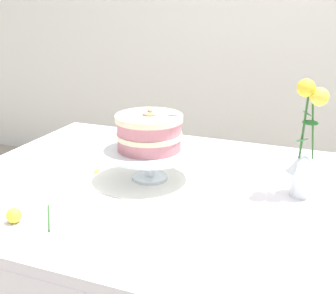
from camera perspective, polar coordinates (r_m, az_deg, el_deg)
The scene contains 7 objects.
dining_table at distance 1.34m, azimuth 1.31°, elevation -9.15°, with size 1.40×1.00×0.74m.
linen_napkin at distance 1.38m, azimuth -2.37°, elevation -4.17°, with size 0.32×0.32×0.00m, color white.
cake_stand at distance 1.35m, azimuth -2.41°, elevation -0.97°, with size 0.29×0.29×0.10m.
layer_cake at distance 1.32m, azimuth -2.45°, elevation 1.95°, with size 0.20×0.20×0.11m.
flower_vase at distance 1.27m, azimuth 17.28°, elevation -0.11°, with size 0.10×0.09×0.34m.
fallen_rose at distance 1.18m, azimuth -19.08°, elevation -8.39°, with size 0.13×0.13×0.04m.
loose_petal_0 at distance 1.45m, azimuth -9.23°, elevation -3.10°, with size 0.04×0.02×0.00m, color yellow.
Camera 1 is at (0.41, -1.14, 1.28)m, focal length 47.11 mm.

